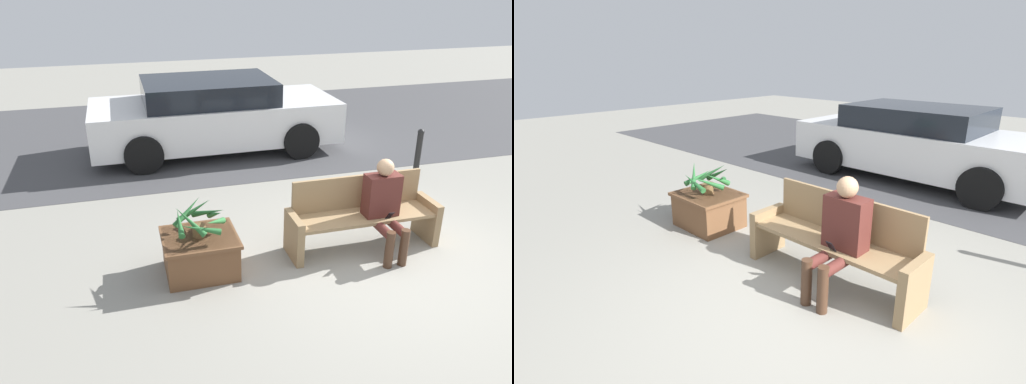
# 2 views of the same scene
# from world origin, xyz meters

# --- Properties ---
(ground_plane) EXTENTS (30.00, 30.00, 0.00)m
(ground_plane) POSITION_xyz_m (0.00, 0.00, 0.00)
(ground_plane) COLOR gray
(road_surface) EXTENTS (20.00, 6.00, 0.01)m
(road_surface) POSITION_xyz_m (0.00, 5.80, 0.00)
(road_surface) COLOR #424244
(road_surface) RESTS_ON ground_plane
(bench) EXTENTS (1.89, 0.50, 0.89)m
(bench) POSITION_xyz_m (-0.20, 0.52, 0.43)
(bench) COLOR #8C704C
(bench) RESTS_ON ground_plane
(person_seated) EXTENTS (0.42, 0.62, 1.18)m
(person_seated) POSITION_xyz_m (-0.01, 0.33, 0.65)
(person_seated) COLOR #51231E
(person_seated) RESTS_ON ground_plane
(planter_box) EXTENTS (0.84, 0.72, 0.47)m
(planter_box) POSITION_xyz_m (-2.23, 0.45, 0.25)
(planter_box) COLOR brown
(planter_box) RESTS_ON ground_plane
(potted_plant) EXTENTS (0.62, 0.64, 0.42)m
(potted_plant) POSITION_xyz_m (-2.22, 0.46, 0.67)
(potted_plant) COLOR brown
(potted_plant) RESTS_ON planter_box
(parked_car) EXTENTS (4.54, 1.98, 1.36)m
(parked_car) POSITION_xyz_m (-1.24, 4.61, 0.69)
(parked_car) COLOR silver
(parked_car) RESTS_ON ground_plane
(bollard_post) EXTENTS (0.11, 0.11, 0.84)m
(bollard_post) POSITION_xyz_m (1.73, 2.33, 0.44)
(bollard_post) COLOR black
(bollard_post) RESTS_ON ground_plane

